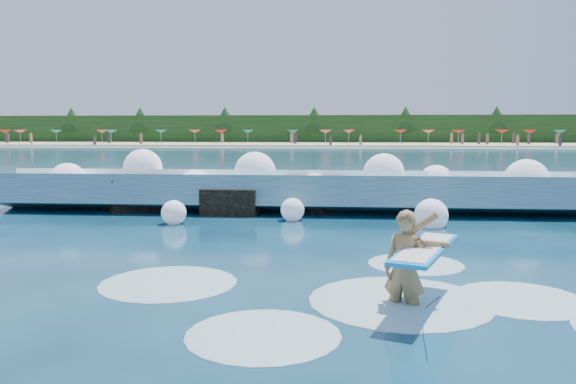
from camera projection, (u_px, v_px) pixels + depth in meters
name	position (u px, v px, depth m)	size (l,w,h in m)	color
ground	(197.00, 269.00, 10.23)	(200.00, 200.00, 0.00)	#07273D
beach	(321.00, 145.00, 87.43)	(140.00, 20.00, 0.40)	tan
wet_band	(319.00, 148.00, 76.55)	(140.00, 5.00, 0.08)	silver
treeline	(323.00, 130.00, 97.07)	(140.00, 4.00, 5.00)	black
breaking_wave	(289.00, 193.00, 17.67)	(18.09, 2.81, 1.56)	teal
rock_cluster	(224.00, 197.00, 17.73)	(8.20, 3.03, 1.29)	black
surfer_with_board	(410.00, 265.00, 7.93)	(1.31, 2.88, 1.68)	olive
wave_spray	(297.00, 180.00, 17.41)	(15.37, 4.34, 2.04)	white
surf_foam	(371.00, 298.00, 8.43)	(8.68, 5.78, 0.14)	silver
beach_umbrellas	(323.00, 131.00, 89.23)	(111.13, 6.86, 0.50)	red
beachgoers	(309.00, 139.00, 85.52)	(91.46, 13.07, 1.94)	#3F332D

